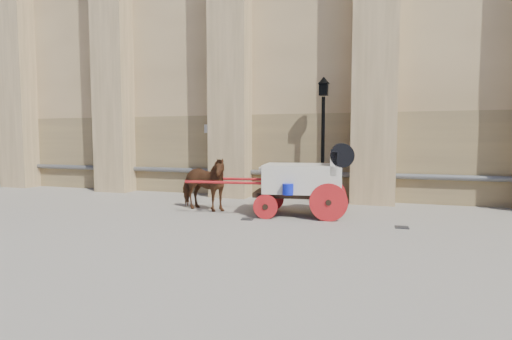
% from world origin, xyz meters
% --- Properties ---
extents(ground, '(90.00, 90.00, 0.00)m').
position_xyz_m(ground, '(0.00, 0.00, 0.00)').
color(ground, slate).
rests_on(ground, ground).
extents(horse, '(2.03, 1.30, 1.59)m').
position_xyz_m(horse, '(-0.74, 0.71, 0.79)').
color(horse, brown).
rests_on(horse, ground).
extents(carriage, '(4.69, 1.80, 2.00)m').
position_xyz_m(carriage, '(2.38, 0.89, 1.08)').
color(carriage, black).
rests_on(carriage, ground).
extents(street_lamp, '(0.39, 0.39, 4.14)m').
position_xyz_m(street_lamp, '(2.40, 3.29, 2.22)').
color(street_lamp, black).
rests_on(street_lamp, ground).
extents(drain_grate_near, '(0.37, 0.37, 0.01)m').
position_xyz_m(drain_grate_near, '(0.95, -0.10, 0.01)').
color(drain_grate_near, black).
rests_on(drain_grate_near, ground).
extents(drain_grate_far, '(0.33, 0.33, 0.01)m').
position_xyz_m(drain_grate_far, '(4.80, 0.12, 0.01)').
color(drain_grate_far, black).
rests_on(drain_grate_far, ground).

